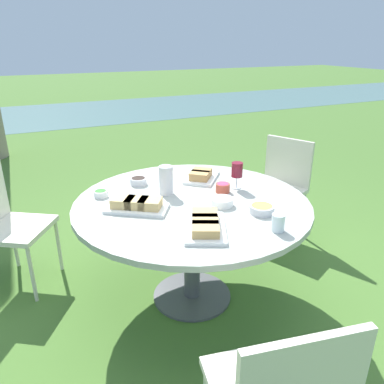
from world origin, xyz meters
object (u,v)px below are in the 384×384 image
at_px(dining_table, 192,214).
at_px(water_pitcher, 166,180).
at_px(chair_far_back, 4,219).
at_px(chair_near_right, 281,181).
at_px(wine_glass, 237,170).

height_order(dining_table, water_pitcher, water_pitcher).
bearing_deg(chair_far_back, chair_near_right, -5.55).
relative_size(dining_table, wine_glass, 8.11).
relative_size(chair_near_right, wine_glass, 4.81).
distance_m(chair_far_back, water_pitcher, 1.20).
height_order(chair_near_right, water_pitcher, water_pitcher).
distance_m(chair_near_right, wine_glass, 0.94).
relative_size(water_pitcher, wine_glass, 1.04).
relative_size(chair_far_back, wine_glass, 4.81).
distance_m(water_pitcher, wine_glass, 0.49).
height_order(water_pitcher, wine_glass, water_pitcher).
bearing_deg(water_pitcher, dining_table, -59.88).
bearing_deg(wine_glass, chair_far_back, 156.00).
bearing_deg(chair_far_back, wine_glass, -24.00).
xyz_separation_m(dining_table, water_pitcher, (-0.10, 0.18, 0.19)).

